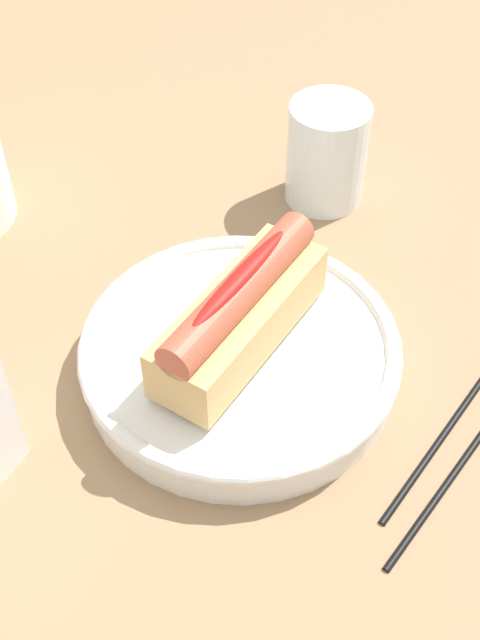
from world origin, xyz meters
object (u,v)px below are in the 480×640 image
(water_glass, at_px, (326,159))
(chopstick_near, at_px, (462,408))
(serving_bowl, at_px, (240,354))
(hotdog_front, at_px, (240,312))
(chopstick_far, at_px, (472,447))

(water_glass, height_order, chopstick_near, water_glass)
(chopstick_near, bearing_deg, serving_bowl, 113.87)
(water_glass, relative_size, chopstick_near, 0.41)
(water_glass, bearing_deg, serving_bowl, -179.91)
(hotdog_front, distance_m, chopstick_far, 0.18)
(serving_bowl, xyz_separation_m, water_glass, (0.21, 0.00, 0.02))
(serving_bowl, height_order, hotdog_front, hotdog_front)
(serving_bowl, relative_size, chopstick_near, 1.02)
(hotdog_front, xyz_separation_m, chopstick_far, (-0.01, -0.17, -0.06))
(serving_bowl, xyz_separation_m, hotdog_front, (0.00, 0.00, 0.04))
(hotdog_front, bearing_deg, chopstick_near, -82.68)
(hotdog_front, relative_size, chopstick_far, 0.72)
(serving_bowl, height_order, water_glass, water_glass)
(serving_bowl, relative_size, chopstick_far, 1.02)
(serving_bowl, height_order, chopstick_near, serving_bowl)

